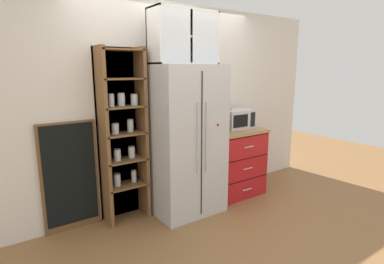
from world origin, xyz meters
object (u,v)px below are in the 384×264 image
at_px(refrigerator, 185,140).
at_px(coffee_maker, 219,120).
at_px(microwave, 236,119).
at_px(mug_cream, 235,126).
at_px(mug_navy, 232,126).
at_px(chalkboard_menu, 70,177).
at_px(bottle_green, 230,120).

distance_m(refrigerator, coffee_maker, 0.60).
distance_m(refrigerator, microwave, 0.94).
distance_m(mug_cream, mug_navy, 0.05).
height_order(microwave, mug_cream, microwave).
relative_size(refrigerator, coffee_maker, 5.83).
xyz_separation_m(microwave, mug_navy, (-0.07, -0.01, -0.09)).
relative_size(coffee_maker, chalkboard_menu, 0.26).
xyz_separation_m(refrigerator, coffee_maker, (0.57, 0.06, 0.19)).
bearing_deg(coffee_maker, mug_cream, -3.43).
bearing_deg(mug_cream, refrigerator, -177.39).
height_order(refrigerator, coffee_maker, refrigerator).
bearing_deg(mug_navy, mug_cream, -90.12).
relative_size(mug_navy, bottle_green, 0.42).
distance_m(microwave, chalkboard_menu, 2.27).
distance_m(coffee_maker, mug_cream, 0.30).
height_order(mug_cream, bottle_green, bottle_green).
bearing_deg(bottle_green, mug_cream, -88.82).
xyz_separation_m(microwave, chalkboard_menu, (-2.21, 0.21, -0.46)).
xyz_separation_m(mug_cream, mug_navy, (0.00, 0.05, -0.01)).
relative_size(microwave, bottle_green, 1.67).
xyz_separation_m(microwave, coffee_maker, (-0.35, -0.04, 0.03)).
distance_m(mug_navy, chalkboard_menu, 2.18).
relative_size(mug_cream, mug_navy, 0.97).
bearing_deg(mug_cream, chalkboard_menu, 172.77).
relative_size(refrigerator, mug_navy, 16.17).
xyz_separation_m(coffee_maker, bottle_green, (0.28, 0.08, -0.04)).
height_order(refrigerator, microwave, refrigerator).
distance_m(mug_cream, chalkboard_menu, 2.19).
bearing_deg(microwave, refrigerator, -173.92).
bearing_deg(chalkboard_menu, microwave, -5.49).
distance_m(microwave, coffee_maker, 0.35).
bearing_deg(microwave, mug_navy, -172.80).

